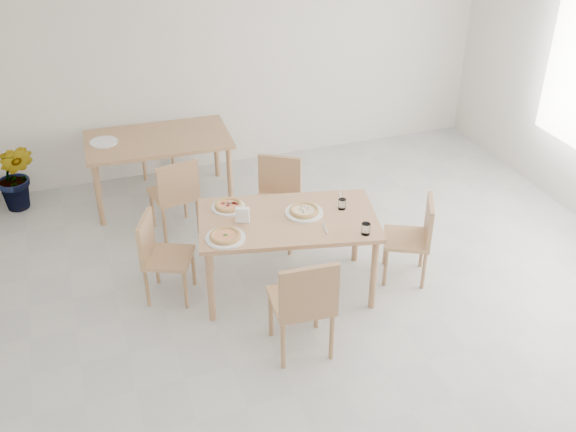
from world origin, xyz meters
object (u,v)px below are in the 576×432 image
object	(u,v)px
chair_back_s	(176,192)
tumbler_b	(366,229)
chair_east	(415,234)
pizza_pepperoni	(228,205)
chair_back_n	(149,131)
main_table	(288,226)
chair_south	(304,301)
plate_empty	(104,142)
plate_mushroom	(304,213)
chair_north	(277,195)
second_table	(158,145)
chair_west	(159,252)
napkin_holder	(243,215)
plate_pepperoni	(228,207)
potted_plant	(16,176)
plate_margherita	(225,238)
pizza_margherita	(225,236)
tumbler_a	(342,204)
pizza_mushroom	(304,210)

from	to	relation	value
chair_back_s	tumbler_b	bearing A→B (deg)	117.53
chair_east	pizza_pepperoni	xyz separation A→B (m)	(-1.59, 0.54, 0.31)
pizza_pepperoni	chair_back_n	bearing A→B (deg)	97.63
main_table	pizza_pepperoni	distance (m)	0.56
chair_south	plate_empty	size ratio (longest dim) A/B	3.21
plate_empty	plate_mushroom	bearing A→B (deg)	-53.86
chair_south	chair_north	distance (m)	1.73
chair_south	second_table	bearing A→B (deg)	-74.00
chair_west	napkin_holder	bearing A→B (deg)	-83.03
main_table	chair_back_s	xyz separation A→B (m)	(-0.76, 1.23, -0.17)
chair_south	plate_pepperoni	world-z (taller)	chair_south
chair_east	potted_plant	xyz separation A→B (m)	(-3.44, 2.53, -0.08)
plate_margherita	pizza_margherita	xyz separation A→B (m)	(0.00, 0.00, 0.02)
main_table	second_table	size ratio (longest dim) A/B	1.08
tumbler_a	chair_east	bearing A→B (deg)	-17.78
pizza_mushroom	chair_east	bearing A→B (deg)	-13.58
chair_back_s	pizza_margherita	bearing A→B (deg)	87.12
chair_east	napkin_holder	xyz separation A→B (m)	(-1.54, 0.28, 0.34)
chair_north	plate_margherita	distance (m)	1.26
chair_back_s	potted_plant	world-z (taller)	chair_back_s
chair_back_n	plate_pepperoni	bearing A→B (deg)	-92.37
chair_south	napkin_holder	distance (m)	0.99
chair_south	tumbler_b	size ratio (longest dim) A/B	9.31
chair_east	pizza_margherita	world-z (taller)	chair_east
tumbler_a	pizza_mushroom	bearing A→B (deg)	174.70
chair_west	second_table	distance (m)	1.78
plate_pepperoni	potted_plant	bearing A→B (deg)	132.78
chair_north	pizza_margherita	world-z (taller)	chair_north
chair_east	potted_plant	distance (m)	4.27
chair_north	plate_margherita	xyz separation A→B (m)	(-0.77, -0.97, 0.25)
plate_empty	potted_plant	world-z (taller)	potted_plant
chair_back_s	chair_east	bearing A→B (deg)	133.07
chair_north	chair_east	distance (m)	1.43
main_table	chair_back_s	world-z (taller)	chair_back_s
pizza_pepperoni	plate_margherita	bearing A→B (deg)	-107.71
chair_west	plate_empty	distance (m)	1.84
chair_east	pizza_pepperoni	size ratio (longest dim) A/B	2.68
tumbler_a	chair_back_s	xyz separation A→B (m)	(-1.26, 1.24, -0.30)
chair_west	potted_plant	distance (m)	2.37
pizza_pepperoni	pizza_margherita	bearing A→B (deg)	-107.71
chair_east	chair_back_s	bearing A→B (deg)	-100.80
pizza_margherita	tumbler_a	xyz separation A→B (m)	(1.09, 0.13, 0.02)
chair_east	pizza_pepperoni	world-z (taller)	chair_east
pizza_margherita	plate_margherita	bearing A→B (deg)	0.00
tumbler_b	plate_empty	bearing A→B (deg)	126.41
main_table	chair_south	distance (m)	0.89
plate_empty	chair_south	bearing A→B (deg)	-68.32
chair_north	potted_plant	bearing A→B (deg)	-179.96
tumbler_b	chair_south	bearing A→B (deg)	-149.21
plate_mushroom	napkin_holder	size ratio (longest dim) A/B	2.39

